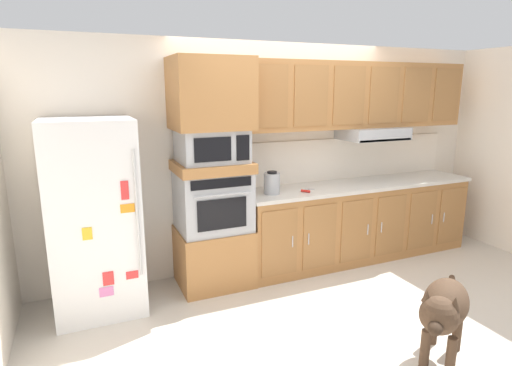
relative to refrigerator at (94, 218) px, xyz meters
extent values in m
plane|color=beige|center=(2.04, -0.68, -0.88)|extent=(9.60, 9.60, 0.00)
cube|color=silver|center=(2.04, 0.43, 0.37)|extent=(6.20, 0.12, 2.50)
cube|color=white|center=(0.00, 0.00, 0.00)|extent=(0.76, 0.70, 1.76)
cylinder|color=silver|center=(0.33, -0.37, 0.10)|extent=(0.02, 0.02, 1.10)
cube|color=orange|center=(0.26, -0.35, 0.15)|extent=(0.12, 0.01, 0.07)
cube|color=red|center=(0.25, -0.35, -0.45)|extent=(0.10, 0.01, 0.07)
cube|color=gold|center=(-0.07, -0.35, -0.02)|extent=(0.08, 0.01, 0.11)
cube|color=red|center=(0.24, -0.35, 0.31)|extent=(0.06, 0.01, 0.16)
cube|color=pink|center=(0.03, -0.35, -0.56)|extent=(0.11, 0.01, 0.08)
cube|color=red|center=(0.06, -0.35, -0.44)|extent=(0.09, 0.01, 0.12)
cube|color=#A8703D|center=(1.13, 0.07, -0.58)|extent=(0.74, 0.62, 0.60)
cube|color=#A8AAAF|center=(1.13, 0.07, 0.02)|extent=(0.70, 0.58, 0.60)
cube|color=black|center=(1.13, -0.23, -0.04)|extent=(0.49, 0.01, 0.30)
cube|color=black|center=(1.13, -0.23, 0.26)|extent=(0.60, 0.01, 0.09)
cylinder|color=#A8AAAF|center=(1.13, -0.25, 0.15)|extent=(0.56, 0.02, 0.02)
cube|color=#A8703D|center=(1.13, 0.07, 0.37)|extent=(0.74, 0.62, 0.10)
cube|color=#A8AAAF|center=(1.13, 0.07, 0.58)|extent=(0.64, 0.53, 0.32)
cube|color=black|center=(1.06, -0.20, 0.58)|extent=(0.35, 0.01, 0.22)
cube|color=black|center=(1.35, -0.20, 0.58)|extent=(0.13, 0.01, 0.24)
cube|color=#A8703D|center=(1.13, 0.07, 1.08)|extent=(0.74, 0.62, 0.68)
cube|color=#A8703D|center=(2.93, 0.07, -0.44)|extent=(2.87, 0.60, 0.88)
cube|color=#9A6738|center=(1.74, -0.24, -0.42)|extent=(0.40, 0.01, 0.70)
cylinder|color=#BCBCC1|center=(1.88, -0.25, -0.42)|extent=(0.01, 0.01, 0.12)
cube|color=#9A6738|center=(2.21, -0.24, -0.42)|extent=(0.40, 0.01, 0.70)
cylinder|color=#BCBCC1|center=(2.07, -0.25, -0.42)|extent=(0.01, 0.01, 0.12)
cube|color=#9A6738|center=(2.69, -0.24, -0.42)|extent=(0.40, 0.01, 0.70)
cylinder|color=#BCBCC1|center=(2.84, -0.25, -0.42)|extent=(0.01, 0.01, 0.12)
cube|color=#9A6738|center=(3.17, -0.24, -0.42)|extent=(0.40, 0.01, 0.70)
cylinder|color=#BCBCC1|center=(3.03, -0.25, -0.42)|extent=(0.01, 0.01, 0.12)
cube|color=#9A6738|center=(3.65, -0.24, -0.42)|extent=(0.40, 0.01, 0.70)
cylinder|color=#BCBCC1|center=(3.79, -0.25, -0.42)|extent=(0.01, 0.01, 0.12)
cube|color=#9A6738|center=(4.13, -0.24, -0.42)|extent=(0.40, 0.01, 0.70)
cylinder|color=#BCBCC1|center=(3.99, -0.25, -0.42)|extent=(0.01, 0.01, 0.12)
cube|color=beige|center=(2.93, 0.07, 0.02)|extent=(2.91, 0.64, 0.04)
cube|color=white|center=(2.93, 0.36, 0.29)|extent=(2.91, 0.02, 0.50)
cube|color=#A8703D|center=(2.93, 0.20, 1.05)|extent=(2.87, 0.34, 0.74)
cube|color=#A8AAAF|center=(3.13, 0.13, 0.61)|extent=(0.76, 0.48, 0.14)
cube|color=black|center=(3.13, -0.09, 0.55)|extent=(0.72, 0.04, 0.02)
cube|color=#9A6738|center=(1.74, 0.02, 1.05)|extent=(0.40, 0.01, 0.63)
cube|color=#9A6738|center=(2.21, 0.02, 1.05)|extent=(0.40, 0.01, 0.63)
cube|color=#9A6738|center=(2.69, 0.02, 1.05)|extent=(0.40, 0.01, 0.63)
cube|color=#9A6738|center=(3.17, 0.02, 1.05)|extent=(0.40, 0.01, 0.63)
cube|color=#9A6738|center=(3.65, 0.02, 1.05)|extent=(0.40, 0.01, 0.63)
cube|color=#9A6738|center=(4.13, 0.02, 1.05)|extent=(0.40, 0.01, 0.63)
cylinder|color=red|center=(2.12, -0.07, 0.05)|extent=(0.08, 0.10, 0.03)
cylinder|color=silver|center=(2.21, 0.00, 0.05)|extent=(0.08, 0.10, 0.01)
cylinder|color=#A8AAAF|center=(1.76, 0.02, 0.15)|extent=(0.17, 0.17, 0.22)
cylinder|color=black|center=(1.76, 0.02, 0.27)|extent=(0.10, 0.10, 0.02)
ellipsoid|color=#473323|center=(2.31, -1.83, -0.41)|extent=(0.63, 0.57, 0.31)
sphere|color=#473323|center=(1.99, -2.05, -0.32)|extent=(0.25, 0.25, 0.25)
ellipsoid|color=#312318|center=(1.89, -2.12, -0.34)|extent=(0.17, 0.16, 0.09)
cone|color=#473323|center=(2.06, -2.11, -0.21)|extent=(0.07, 0.07, 0.08)
cone|color=#473323|center=(1.96, -1.97, -0.21)|extent=(0.07, 0.07, 0.08)
cylinder|color=#473323|center=(2.60, -1.63, -0.38)|extent=(0.17, 0.14, 0.14)
cylinder|color=#473323|center=(2.20, -2.01, -0.72)|extent=(0.07, 0.07, 0.32)
cylinder|color=#473323|center=(2.10, -1.87, -0.72)|extent=(0.07, 0.07, 0.32)
cylinder|color=#473323|center=(2.51, -1.79, -0.72)|extent=(0.07, 0.07, 0.32)
cylinder|color=#473323|center=(2.42, -1.65, -0.72)|extent=(0.07, 0.07, 0.32)
camera|label=1|loc=(-0.08, -3.84, 1.13)|focal=29.22mm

